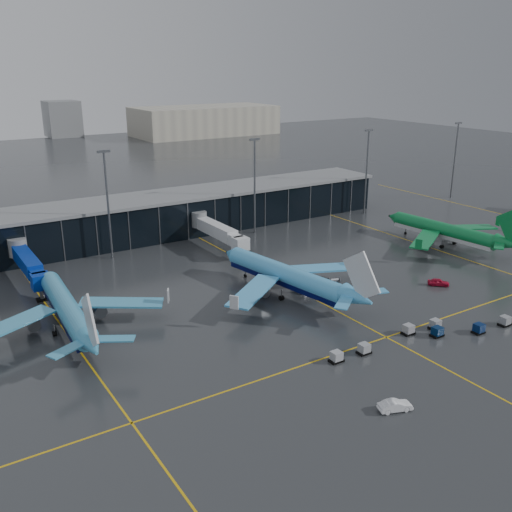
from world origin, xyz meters
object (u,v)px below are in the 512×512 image
airliner_klm_near (285,263)px  service_van_white (395,406)px  airliner_aer_lingus (444,222)px  mobile_airstair (332,289)px  service_van_red (439,282)px  baggage_carts (426,334)px  airliner_arkefly (65,296)px

airliner_klm_near → service_van_white: airliner_klm_near is taller
airliner_aer_lingus → mobile_airstair: airliner_aer_lingus is taller
airliner_aer_lingus → service_van_white: bearing=-148.7°
airliner_klm_near → service_van_red: 32.95m
baggage_carts → service_van_red: (20.94, 15.21, -0.02)m
airliner_klm_near → baggage_carts: (8.51, -28.87, -5.64)m
mobile_airstair → airliner_arkefly: bearing=-173.8°
mobile_airstair → baggage_carts: bearing=-69.8°
airliner_aer_lingus → service_van_red: 30.45m
airliner_arkefly → airliner_aer_lingus: (93.66, -2.19, -0.07)m
airliner_aer_lingus → airliner_klm_near: bearing=-179.0°
airliner_aer_lingus → service_van_red: (-23.31, -18.86, -5.30)m
airliner_arkefly → mobile_airstair: airliner_arkefly is taller
airliner_arkefly → baggage_carts: size_ratio=1.12×
airliner_klm_near → mobile_airstair: bearing=-38.0°
airliner_arkefly → airliner_klm_near: airliner_klm_near is taller
airliner_aer_lingus → service_van_red: size_ratio=9.05×
baggage_carts → airliner_arkefly: bearing=143.7°
baggage_carts → mobile_airstair: (-0.12, 24.19, 0.01)m
airliner_aer_lingus → service_van_red: airliner_aer_lingus is taller
airliner_aer_lingus → service_van_white: (-64.02, -46.41, -5.28)m
airliner_klm_near → mobile_airstair: size_ratio=11.08×
airliner_klm_near → airliner_aer_lingus: (52.76, 5.21, -0.36)m
mobile_airstair → service_van_red: (21.06, -8.99, -0.03)m
airliner_arkefly → service_van_red: size_ratio=9.16×
baggage_carts → airliner_klm_near: bearing=106.4°
airliner_klm_near → service_van_white: 43.09m
mobile_airstair → service_van_red: bearing=-3.2°
airliner_aer_lingus → service_van_white: airliner_aer_lingus is taller
airliner_arkefly → airliner_aer_lingus: 93.68m
service_van_red → service_van_white: bearing=167.5°
airliner_arkefly → service_van_red: bearing=-13.5°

